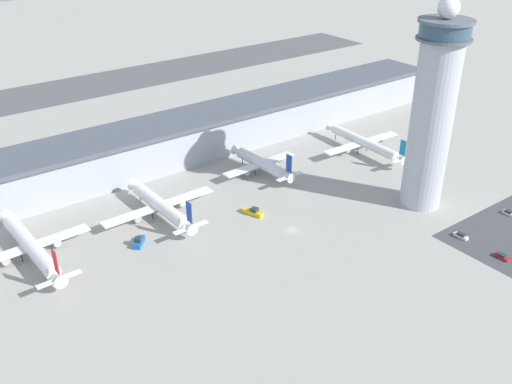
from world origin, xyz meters
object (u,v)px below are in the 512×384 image
object	(u,v)px
control_tower	(433,113)
car_blue_compact	(509,213)
airplane_gate_alpha	(31,246)
airplane_gate_charlie	(261,163)
service_truck_fuel	(139,242)
car_black_suv	(461,236)
airplane_gate_bravo	(160,206)
airplane_gate_delta	(363,142)
service_truck_catering	(253,212)
car_navy_sedan	(502,256)

from	to	relation	value
control_tower	car_blue_compact	xyz separation A→B (m)	(17.76, -23.39, -32.70)
airplane_gate_alpha	airplane_gate_charlie	size ratio (longest dim) A/B	1.32
control_tower	service_truck_fuel	bearing A→B (deg)	159.20
car_black_suv	car_blue_compact	world-z (taller)	car_black_suv
airplane_gate_bravo	airplane_gate_delta	xyz separation A→B (m)	(92.77, -3.54, 0.48)
service_truck_fuel	control_tower	bearing A→B (deg)	-20.80
airplane_gate_alpha	airplane_gate_charlie	xyz separation A→B (m)	(89.11, 5.25, 0.08)
airplane_gate_alpha	service_truck_catering	size ratio (longest dim) A/B	5.67
airplane_gate_delta	car_blue_compact	size ratio (longest dim) A/B	10.12
car_black_suv	car_blue_compact	distance (m)	25.29
car_navy_sedan	airplane_gate_delta	bearing A→B (deg)	73.52
airplane_gate_charlie	airplane_gate_alpha	bearing A→B (deg)	-176.63
airplane_gate_bravo	car_black_suv	distance (m)	97.42
car_blue_compact	airplane_gate_alpha	bearing A→B (deg)	152.88
control_tower	service_truck_fuel	distance (m)	102.16
control_tower	car_black_suv	size ratio (longest dim) A/B	14.70
control_tower	car_black_suv	xyz separation A→B (m)	(-7.52, -22.53, -32.65)
airplane_gate_bravo	car_black_suv	world-z (taller)	airplane_gate_bravo
control_tower	car_navy_sedan	size ratio (longest dim) A/B	14.86
airplane_gate_alpha	service_truck_catering	world-z (taller)	airplane_gate_alpha
airplane_gate_bravo	service_truck_fuel	world-z (taller)	airplane_gate_bravo
service_truck_fuel	car_navy_sedan	distance (m)	109.49
airplane_gate_bravo	airplane_gate_charlie	world-z (taller)	airplane_gate_bravo
airplane_gate_bravo	service_truck_catering	distance (m)	31.06
car_blue_compact	car_black_suv	bearing A→B (deg)	178.05
service_truck_fuel	car_black_suv	bearing A→B (deg)	-34.42
airplane_gate_bravo	car_navy_sedan	bearing A→B (deg)	-49.98
car_blue_compact	service_truck_catering	bearing A→B (deg)	143.22
airplane_gate_bravo	car_navy_sedan	world-z (taller)	airplane_gate_bravo
car_blue_compact	car_navy_sedan	xyz separation A→B (m)	(-25.20, -13.36, -0.03)
airplane_gate_delta	car_blue_compact	world-z (taller)	airplane_gate_delta
airplane_gate_alpha	car_navy_sedan	bearing A→B (deg)	-36.77
airplane_gate_bravo	control_tower	bearing A→B (deg)	-30.84
airplane_gate_alpha	car_black_suv	distance (m)	131.38
control_tower	airplane_gate_charlie	bearing A→B (deg)	120.01
car_black_suv	car_navy_sedan	bearing A→B (deg)	-89.68
airplane_gate_bravo	service_truck_fuel	distance (m)	18.20
control_tower	service_truck_catering	size ratio (longest dim) A/B	8.80
airplane_gate_charlie	service_truck_fuel	bearing A→B (deg)	-163.86
service_truck_catering	airplane_gate_bravo	bearing A→B (deg)	145.35
airplane_gate_alpha	car_navy_sedan	world-z (taller)	airplane_gate_alpha
airplane_gate_charlie	airplane_gate_delta	world-z (taller)	airplane_gate_charlie
airplane_gate_bravo	car_blue_compact	distance (m)	117.26
airplane_gate_alpha	airplane_gate_charlie	distance (m)	89.26
airplane_gate_charlie	service_truck_fuel	distance (m)	63.19
car_blue_compact	control_tower	bearing A→B (deg)	127.21
airplane_gate_bravo	service_truck_fuel	bearing A→B (deg)	-140.39
airplane_gate_charlie	car_black_suv	size ratio (longest dim) A/B	7.17
airplane_gate_alpha	airplane_gate_delta	bearing A→B (deg)	-1.86
airplane_gate_charlie	control_tower	bearing A→B (deg)	-59.99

